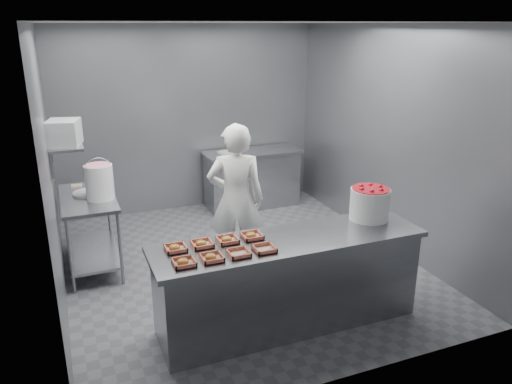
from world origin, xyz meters
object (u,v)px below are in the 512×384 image
service_counter (289,282)px  tray_5 (202,244)px  tray_0 (184,262)px  tray_6 (227,240)px  prep_table (90,221)px  glaze_bucket (99,181)px  appliance (64,133)px  tray_2 (239,253)px  tray_7 (252,236)px  strawberry_tub (370,203)px  worker (236,201)px  tray_3 (264,249)px  tray_1 (212,257)px  tray_4 (175,248)px  back_counter (252,178)px

service_counter → tray_5: tray_5 is taller
tray_0 → tray_6: (0.48, 0.30, 0.00)m
service_counter → prep_table: size_ratio=2.17×
glaze_bucket → appliance: size_ratio=1.35×
tray_2 → tray_7: 0.38m
strawberry_tub → appliance: appliance is taller
tray_6 → appliance: bearing=128.3°
tray_2 → worker: (0.46, 1.36, -0.03)m
tray_2 → tray_5: (-0.24, 0.30, 0.00)m
tray_3 → glaze_bucket: size_ratio=0.39×
tray_7 → tray_1: bearing=-148.2°
service_counter → tray_3: (-0.32, -0.15, 0.47)m
tray_2 → tray_3: size_ratio=1.00×
tray_3 → glaze_bucket: (-1.19, 1.96, 0.19)m
tray_0 → tray_1: 0.24m
worker → appliance: (-1.72, 0.53, 0.81)m
service_counter → tray_4: (-1.04, 0.15, 0.47)m
glaze_bucket → tray_1: bearing=-70.1°
tray_0 → glaze_bucket: bearing=103.4°
tray_5 → tray_6: size_ratio=1.00×
tray_4 → tray_7: 0.72m
prep_table → strawberry_tub: 3.21m
tray_1 → worker: bearing=62.6°
tray_0 → strawberry_tub: 2.03m
strawberry_tub → tray_2: bearing=-168.9°
back_counter → tray_5: 3.57m
prep_table → service_counter: bearing=-49.8°
worker → tray_6: bearing=84.6°
service_counter → tray_5: size_ratio=13.88×
service_counter → back_counter: 3.37m
back_counter → strawberry_tub: (0.06, -3.10, 0.62)m
glaze_bucket → worker: bearing=-23.0°
glaze_bucket → appliance: 0.67m
prep_table → tray_1: tray_1 is taller
tray_7 → strawberry_tub: bearing=0.1°
service_counter → tray_5: (-0.80, 0.15, 0.47)m
tray_2 → tray_5: tray_5 is taller
service_counter → tray_1: size_ratio=13.88×
worker → glaze_bucket: bearing=-4.8°
tray_7 → appliance: (-1.50, 1.59, 0.78)m
worker → strawberry_tub: 1.51m
glaze_bucket → prep_table: bearing=135.8°
back_counter → tray_2: tray_2 is taller
tray_0 → tray_2: tray_0 is taller
prep_table → tray_2: size_ratio=6.40×
tray_4 → tray_7: (0.72, 0.00, 0.00)m
service_counter → tray_4: bearing=171.9°
worker → tray_0: bearing=73.4°
tray_4 → glaze_bucket: 1.74m
service_counter → tray_4: tray_4 is taller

